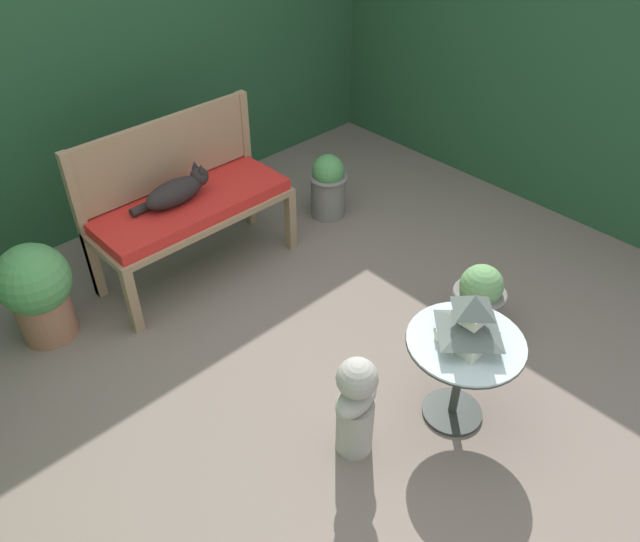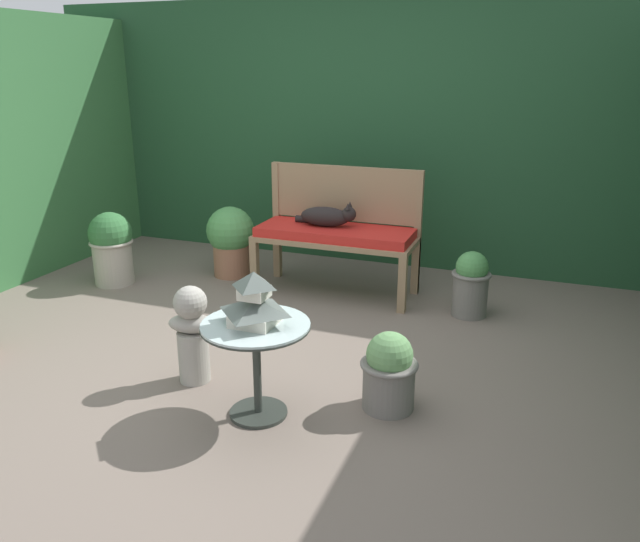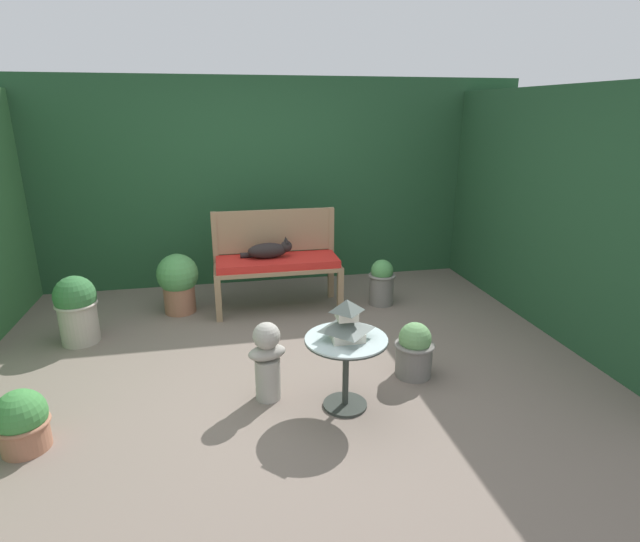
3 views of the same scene
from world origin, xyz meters
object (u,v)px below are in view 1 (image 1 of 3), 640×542
garden_bench (193,211)px  cat (177,191)px  potted_plant_table_far (328,185)px  patio_table (463,358)px  potted_plant_bench_right (479,299)px  garden_bust (356,405)px  potted_plant_bench_left (37,290)px  pagoda_birdhouse (470,322)px

garden_bench → cat: bearing=159.5°
garden_bench → potted_plant_table_far: size_ratio=2.61×
patio_table → potted_plant_bench_right: patio_table is taller
cat → garden_bust: size_ratio=0.90×
garden_bust → potted_plant_bench_right: garden_bust is taller
potted_plant_table_far → potted_plant_bench_left: size_ratio=0.80×
potted_plant_bench_right → pagoda_birdhouse: bearing=-153.5°
garden_bust → potted_plant_bench_left: 1.97m
cat → potted_plant_bench_left: 0.99m
garden_bust → potted_plant_table_far: size_ratio=1.20×
pagoda_birdhouse → potted_plant_bench_right: size_ratio=0.66×
patio_table → garden_bust: bearing=157.9°
garden_bench → potted_plant_bench_left: 1.03m
pagoda_birdhouse → potted_plant_table_far: pagoda_birdhouse is taller
cat → patio_table: size_ratio=0.93×
pagoda_birdhouse → garden_bust: pagoda_birdhouse is taller
garden_bust → potted_plant_bench_left: potted_plant_bench_left is taller
pagoda_birdhouse → patio_table: bearing=0.0°
garden_bench → garden_bust: size_ratio=2.18×
garden_bench → potted_plant_bench_left: potted_plant_bench_left is taller
garden_bust → cat: bearing=70.0°
garden_bust → potted_plant_bench_right: bearing=-8.2°
potted_plant_table_far → potted_plant_bench_left: bearing=174.5°
cat → potted_plant_table_far: (1.18, -0.13, -0.39)m
cat → patio_table: 2.00m
cat → garden_bust: (-0.21, -1.75, -0.32)m
patio_table → potted_plant_table_far: patio_table is taller
potted_plant_table_far → potted_plant_bench_right: size_ratio=1.12×
potted_plant_bench_right → patio_table: bearing=-153.5°
cat → potted_plant_table_far: size_ratio=1.08×
potted_plant_bench_right → garden_bench: bearing=118.6°
pagoda_birdhouse → potted_plant_bench_left: size_ratio=0.47×
garden_bench → potted_plant_table_far: bearing=-5.0°
garden_bench → patio_table: 1.95m
cat → pagoda_birdhouse: (0.32, -1.96, 0.02)m
garden_bench → pagoda_birdhouse: bearing=-82.8°
potted_plant_bench_left → patio_table: bearing=-58.3°
potted_plant_table_far → potted_plant_bench_right: bearing=-98.5°
cat → garden_bust: 1.79m
potted_plant_table_far → garden_bench: bearing=175.0°
pagoda_birdhouse → garden_bust: 0.66m
garden_bust → potted_plant_bench_right: 1.17m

